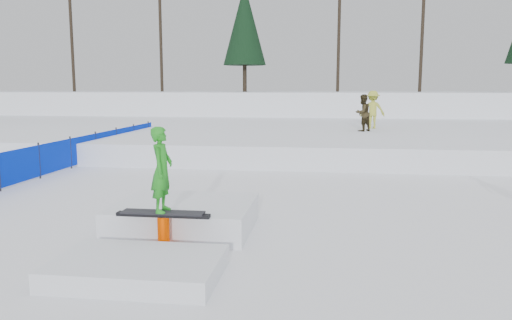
# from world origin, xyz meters

# --- Properties ---
(ground) EXTENTS (120.00, 120.00, 0.00)m
(ground) POSITION_xyz_m (0.00, 0.00, 0.00)
(ground) COLOR white
(snow_berm) EXTENTS (60.00, 14.00, 2.40)m
(snow_berm) POSITION_xyz_m (0.00, 30.00, 1.20)
(snow_berm) COLOR white
(snow_berm) RESTS_ON ground
(snow_midrise) EXTENTS (50.00, 18.00, 0.80)m
(snow_midrise) POSITION_xyz_m (0.00, 16.00, 0.40)
(snow_midrise) COLOR white
(snow_midrise) RESTS_ON ground
(safety_fence) EXTENTS (0.05, 16.00, 1.10)m
(safety_fence) POSITION_xyz_m (-6.50, 6.60, 0.55)
(safety_fence) COLOR #0021C2
(safety_fence) RESTS_ON ground
(treeline) EXTENTS (40.24, 4.22, 10.50)m
(treeline) POSITION_xyz_m (6.18, 28.28, 7.45)
(treeline) COLOR black
(treeline) RESTS_ON snow_berm
(walker_olive) EXTENTS (1.01, 1.00, 1.64)m
(walker_olive) POSITION_xyz_m (3.71, 13.44, 1.62)
(walker_olive) COLOR #2C2412
(walker_olive) RESTS_ON snow_midrise
(walker_ygreen) EXTENTS (1.21, 0.76, 1.79)m
(walker_ygreen) POSITION_xyz_m (4.29, 15.13, 1.69)
(walker_ygreen) COLOR gold
(walker_ygreen) RESTS_ON snow_midrise
(jib_rail_feature) EXTENTS (2.60, 4.40, 2.11)m
(jib_rail_feature) POSITION_xyz_m (-0.62, -0.76, 0.30)
(jib_rail_feature) COLOR white
(jib_rail_feature) RESTS_ON ground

